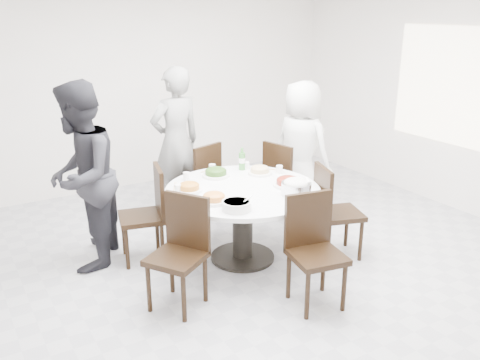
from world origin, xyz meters
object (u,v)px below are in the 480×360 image
chair_s (317,254)px  diner_middle (176,142)px  chair_nw (141,215)px  chair_n (197,182)px  dining_table (243,224)px  chair_ne (287,180)px  chair_se (339,211)px  diner_right (301,148)px  chair_sw (176,256)px  beverage_bottle (242,159)px  diner_left (81,177)px  rice_bowl (296,189)px  soup_bowl (236,205)px

chair_s → diner_middle: size_ratio=0.53×
chair_nw → chair_n: bearing=137.8°
dining_table → chair_ne: size_ratio=1.58×
chair_ne → chair_se: 1.06m
dining_table → chair_se: bearing=-26.3°
chair_s → diner_right: size_ratio=0.59×
dining_table → chair_se: 0.98m
diner_middle → diner_right: bearing=144.3°
chair_n → chair_nw: 1.10m
chair_sw → chair_s: size_ratio=1.00×
chair_s → diner_right: diner_right is taller
diner_right → beverage_bottle: diner_right is taller
chair_n → chair_se: size_ratio=1.00×
diner_right → diner_left: size_ratio=0.90×
chair_s → rice_bowl: 0.75m
chair_se → diner_left: bearing=81.5°
soup_bowl → dining_table: bearing=53.0°
chair_nw → soup_bowl: chair_nw is taller
chair_nw → chair_se: 1.97m
rice_bowl → chair_n: bearing=100.3°
beverage_bottle → chair_nw: bearing=-179.6°
chair_n → diner_right: diner_right is taller
dining_table → soup_bowl: (-0.33, -0.44, 0.41)m
chair_ne → rice_bowl: size_ratio=3.41×
chair_se → soup_bowl: chair_se is taller
chair_n → beverage_bottle: size_ratio=3.93×
chair_nw → chair_sw: same height
chair_sw → chair_s: bearing=27.9°
diner_right → chair_nw: bearing=80.5°
chair_nw → diner_left: size_ratio=0.53×
chair_s → soup_bowl: bearing=135.6°
diner_right → diner_middle: 1.50m
diner_right → beverage_bottle: size_ratio=6.67×
dining_table → chair_s: bearing=-84.9°
chair_ne → diner_middle: (-1.03, 0.84, 0.41)m
chair_se → diner_right: 1.26m
chair_sw → rice_bowl: 1.30m
dining_table → diner_left: size_ratio=0.84×
dining_table → chair_ne: (1.00, 0.62, 0.10)m
dining_table → diner_right: size_ratio=0.93×
chair_n → diner_left: bearing=-1.5°
dining_table → beverage_bottle: 0.77m
soup_bowl → chair_se: bearing=0.4°
chair_ne → diner_middle: 1.39m
dining_table → chair_sw: size_ratio=1.58×
diner_left → soup_bowl: 1.53m
diner_middle → chair_n: bearing=98.9°
chair_ne → chair_sw: same height
chair_s → soup_bowl: size_ratio=3.72×
soup_bowl → chair_s: bearing=-54.5°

